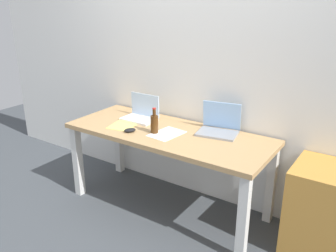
{
  "coord_description": "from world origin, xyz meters",
  "views": [
    {
      "loc": [
        1.6,
        -2.38,
        1.84
      ],
      "look_at": [
        0.0,
        0.0,
        0.79
      ],
      "focal_mm": 38.31,
      "sensor_mm": 36.0,
      "label": 1
    }
  ],
  "objects_px": {
    "filing_cabinet": "(317,209)",
    "laptop_left": "(141,114)",
    "beer_bottle": "(154,123)",
    "laptop_right": "(219,127)",
    "desk": "(168,142)",
    "computer_mouse": "(130,130)"
  },
  "relations": [
    {
      "from": "laptop_left",
      "to": "computer_mouse",
      "type": "bearing_deg",
      "value": -68.28
    },
    {
      "from": "laptop_left",
      "to": "desk",
      "type": "bearing_deg",
      "value": -18.02
    },
    {
      "from": "laptop_left",
      "to": "laptop_right",
      "type": "bearing_deg",
      "value": 6.32
    },
    {
      "from": "filing_cabinet",
      "to": "laptop_left",
      "type": "bearing_deg",
      "value": -179.9
    },
    {
      "from": "laptop_right",
      "to": "computer_mouse",
      "type": "height_order",
      "value": "laptop_right"
    },
    {
      "from": "filing_cabinet",
      "to": "computer_mouse",
      "type": "bearing_deg",
      "value": -167.96
    },
    {
      "from": "laptop_left",
      "to": "beer_bottle",
      "type": "bearing_deg",
      "value": -34.82
    },
    {
      "from": "desk",
      "to": "computer_mouse",
      "type": "bearing_deg",
      "value": -143.76
    },
    {
      "from": "laptop_right",
      "to": "laptop_left",
      "type": "bearing_deg",
      "value": -173.68
    },
    {
      "from": "beer_bottle",
      "to": "filing_cabinet",
      "type": "distance_m",
      "value": 1.43
    },
    {
      "from": "laptop_right",
      "to": "computer_mouse",
      "type": "xyz_separation_m",
      "value": [
        -0.64,
        -0.4,
        -0.04
      ]
    },
    {
      "from": "laptop_left",
      "to": "laptop_right",
      "type": "relative_size",
      "value": 0.87
    },
    {
      "from": "computer_mouse",
      "to": "beer_bottle",
      "type": "bearing_deg",
      "value": 63.08
    },
    {
      "from": "laptop_left",
      "to": "filing_cabinet",
      "type": "height_order",
      "value": "laptop_left"
    },
    {
      "from": "beer_bottle",
      "to": "laptop_left",
      "type": "bearing_deg",
      "value": 145.18
    },
    {
      "from": "desk",
      "to": "computer_mouse",
      "type": "xyz_separation_m",
      "value": [
        -0.26,
        -0.19,
        0.12
      ]
    },
    {
      "from": "beer_bottle",
      "to": "laptop_right",
      "type": "bearing_deg",
      "value": 33.76
    },
    {
      "from": "laptop_left",
      "to": "beer_bottle",
      "type": "xyz_separation_m",
      "value": [
        0.31,
        -0.22,
        0.03
      ]
    },
    {
      "from": "filing_cabinet",
      "to": "beer_bottle",
      "type": "bearing_deg",
      "value": -170.57
    },
    {
      "from": "desk",
      "to": "laptop_right",
      "type": "distance_m",
      "value": 0.46
    },
    {
      "from": "laptop_left",
      "to": "computer_mouse",
      "type": "xyz_separation_m",
      "value": [
        0.13,
        -0.32,
        -0.04
      ]
    },
    {
      "from": "laptop_right",
      "to": "filing_cabinet",
      "type": "xyz_separation_m",
      "value": [
        0.87,
        -0.08,
        -0.45
      ]
    }
  ]
}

